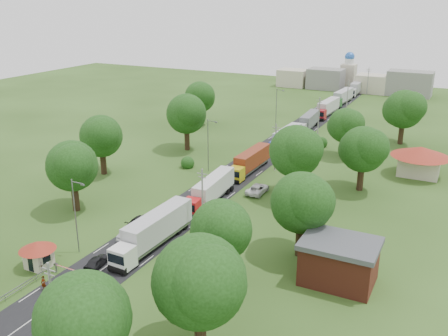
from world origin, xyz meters
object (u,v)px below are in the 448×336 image
Objects in this scene: guard_booth at (38,251)px; info_sign at (298,137)px; truck_0 at (154,230)px; pedestrian_near at (44,283)px; boom_barrier at (76,272)px; car_lane_mid at (131,233)px; car_lane_front at (97,262)px.

info_sign is (12.40, 60.00, 0.84)m from guard_booth.
truck_0 reaches higher than pedestrian_near.
boom_barrier is 5.98m from guard_booth.
pedestrian_near reaches higher than car_lane_mid.
truck_0 reaches higher than guard_booth.
guard_booth is 5.70m from pedestrian_near.
boom_barrier is at bearing 56.40° from pedestrian_near.
boom_barrier is 11.15m from car_lane_mid.
boom_barrier is 3.22m from car_lane_front.
truck_0 is (-2.95, -49.28, -0.73)m from info_sign.
boom_barrier is 3.82m from pedestrian_near.
truck_0 is 8.36m from car_lane_front.
guard_booth is (-5.84, -0.00, 1.27)m from boom_barrier.
pedestrian_near is (-1.05, -14.64, 0.13)m from car_lane_mid.
info_sign is (6.56, 60.00, 2.11)m from boom_barrier.
info_sign is 1.03× the size of car_lane_front.
truck_0 is 8.96× the size of pedestrian_near.
guard_booth is 0.28× the size of truck_0.
truck_0 is at bearing 174.98° from car_lane_mid.
car_lane_front is 0.89× the size of car_lane_mid.
truck_0 is at bearing -93.42° from info_sign.
guard_booth is at bearing 65.09° from car_lane_mid.
truck_0 reaches higher than car_lane_front.
info_sign is 64.05m from pedestrian_near.
pedestrian_near reaches higher than car_lane_front.
car_lane_mid reaches higher than car_lane_front.
guard_booth is 14.29m from truck_0.
guard_booth is 2.55× the size of pedestrian_near.
truck_0 reaches higher than boom_barrier.
guard_booth is 7.13m from car_lane_front.
info_sign reaches higher than car_lane_mid.
guard_booth is at bearing -101.68° from info_sign.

